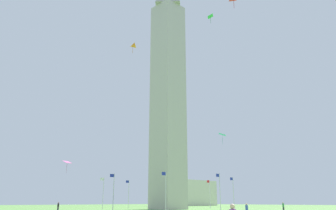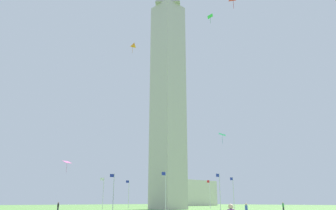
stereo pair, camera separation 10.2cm
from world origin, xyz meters
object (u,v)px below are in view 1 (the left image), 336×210
(flagpole_e, at_px, (220,190))
(flagpole_n, at_px, (113,190))
(flagpole_ne, at_px, (166,189))
(kite_pink_diamond, at_px, (67,162))
(kite_green_diamond, at_px, (210,17))
(kite_orange_delta, at_px, (133,46))
(flagpole_s, at_px, (210,193))
(flagpole_nw, at_px, (103,191))
(flagpole_se, at_px, (233,191))
(flagpole_sw, at_px, (169,193))
(person_green_shirt, at_px, (283,207))
(distant_building, at_px, (188,193))
(person_blue_shirt, at_px, (247,210))
(person_black_shirt, at_px, (58,207))
(flagpole_w, at_px, (129,193))
(kite_cyan_diamond, at_px, (222,135))
(obelisk_monument, at_px, (168,86))

(flagpole_e, bearing_deg, flagpole_n, -45.00)
(flagpole_ne, height_order, kite_pink_diamond, kite_pink_diamond)
(kite_green_diamond, height_order, kite_orange_delta, kite_green_diamond)
(flagpole_s, xyz_separation_m, flagpole_nw, (26.72, -11.07, 0.00))
(flagpole_se, xyz_separation_m, flagpole_sw, (-0.00, -22.14, 0.00))
(person_green_shirt, distance_m, distant_building, 88.02)
(flagpole_ne, xyz_separation_m, person_blue_shirt, (9.83, 24.79, -3.32))
(person_black_shirt, xyz_separation_m, kite_orange_delta, (0.42, 22.20, 25.03))
(flagpole_se, height_order, distant_building, distant_building)
(person_blue_shirt, bearing_deg, flagpole_se, -21.73)
(flagpole_n, relative_size, flagpole_w, 1.00)
(flagpole_sw, bearing_deg, kite_cyan_diamond, 68.59)
(flagpole_ne, bearing_deg, kite_green_diamond, 72.37)
(obelisk_monument, relative_size, person_black_shirt, 36.47)
(obelisk_monument, distance_m, kite_green_diamond, 32.62)
(obelisk_monument, relative_size, person_green_shirt, 36.52)
(flagpole_n, distance_m, flagpole_se, 28.92)
(flagpole_ne, distance_m, distant_building, 84.92)
(kite_green_diamond, bearing_deg, flagpole_n, -91.68)
(flagpole_sw, relative_size, kite_green_diamond, 4.80)
(kite_green_diamond, distance_m, distant_building, 104.02)
(person_blue_shirt, bearing_deg, flagpole_s, -15.07)
(person_blue_shirt, bearing_deg, flagpole_sw, -3.79)
(flagpole_e, height_order, kite_orange_delta, kite_orange_delta)
(flagpole_nw, bearing_deg, kite_pink_diamond, 33.33)
(flagpole_nw, bearing_deg, obelisk_monument, 135.16)
(flagpole_ne, xyz_separation_m, flagpole_nw, (-0.00, -22.14, 0.00))
(person_black_shirt, relative_size, kite_cyan_diamond, 0.72)
(flagpole_sw, distance_m, kite_cyan_diamond, 32.12)
(flagpole_s, relative_size, distant_building, 0.28)
(kite_orange_delta, bearing_deg, distant_building, -141.46)
(flagpole_n, xyz_separation_m, distant_building, (-69.31, -43.89, 1.29))
(kite_cyan_diamond, bearing_deg, kite_orange_delta, 7.43)
(kite_pink_diamond, bearing_deg, kite_green_diamond, 107.60)
(flagpole_sw, relative_size, kite_orange_delta, 4.09)
(flagpole_n, distance_m, flagpole_s, 31.30)
(flagpole_w, relative_size, person_green_shirt, 4.43)
(flagpole_ne, distance_m, flagpole_sw, 31.30)
(flagpole_e, relative_size, flagpole_w, 1.00)
(person_green_shirt, relative_size, kite_pink_diamond, 0.72)
(person_black_shirt, bearing_deg, flagpole_n, -29.09)
(kite_green_diamond, bearing_deg, flagpole_nw, -97.86)
(kite_orange_delta, distance_m, distant_building, 105.24)
(flagpole_n, relative_size, person_blue_shirt, 4.62)
(flagpole_nw, bearing_deg, flagpole_w, -157.50)
(distant_building, bearing_deg, kite_cyan_diamond, 48.62)
(person_black_shirt, height_order, distant_building, distant_building)
(flagpole_sw, xyz_separation_m, person_blue_shirt, (31.97, 46.93, -3.32))
(flagpole_ne, relative_size, kite_green_diamond, 4.80)
(obelisk_monument, xyz_separation_m, kite_cyan_diamond, (-0.04, 16.89, -15.35))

